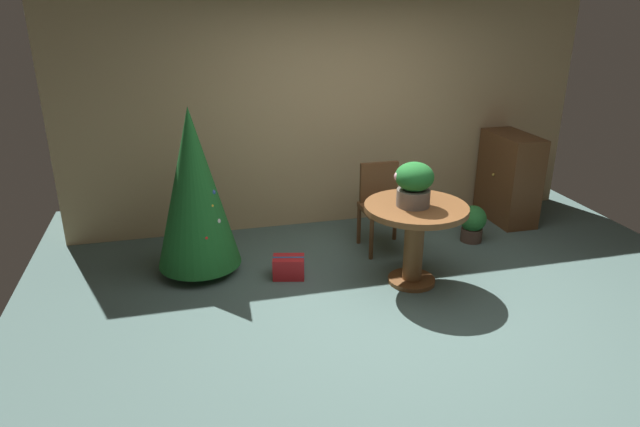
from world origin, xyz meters
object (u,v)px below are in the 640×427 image
object	(u,v)px
wooden_chair_far	(382,201)
potted_plant	(473,222)
flower_vase	(414,183)
wooden_cabinet	(509,178)
gift_box_red	(289,267)
round_dining_table	(415,226)
holiday_tree	(194,189)

from	to	relation	value
wooden_chair_far	potted_plant	distance (m)	1.07
flower_vase	wooden_cabinet	size ratio (longest dim) A/B	0.38
wooden_chair_far	gift_box_red	bearing A→B (deg)	-156.97
round_dining_table	flower_vase	bearing A→B (deg)	-174.79
flower_vase	wooden_chair_far	xyz separation A→B (m)	(0.04, 0.86, -0.48)
flower_vase	potted_plant	world-z (taller)	flower_vase
round_dining_table	gift_box_red	world-z (taller)	round_dining_table
wooden_chair_far	wooden_cabinet	world-z (taller)	wooden_cabinet
flower_vase	round_dining_table	bearing A→B (deg)	5.21
holiday_tree	wooden_cabinet	bearing A→B (deg)	8.00
flower_vase	holiday_tree	xyz separation A→B (m)	(-1.88, 0.73, -0.13)
wooden_chair_far	potted_plant	world-z (taller)	wooden_chair_far
wooden_cabinet	potted_plant	size ratio (longest dim) A/B	2.56
flower_vase	potted_plant	bearing A→B (deg)	34.79
round_dining_table	potted_plant	bearing A→B (deg)	35.71
gift_box_red	flower_vase	bearing A→B (deg)	-19.98
gift_box_red	wooden_cabinet	xyz separation A→B (m)	(2.84, 0.85, 0.42)
wooden_chair_far	holiday_tree	xyz separation A→B (m)	(-1.92, -0.13, 0.35)
flower_vase	holiday_tree	bearing A→B (deg)	158.91
gift_box_red	potted_plant	size ratio (longest dim) A/B	0.82
holiday_tree	potted_plant	size ratio (longest dim) A/B	3.97
round_dining_table	flower_vase	world-z (taller)	flower_vase
flower_vase	holiday_tree	size ratio (longest dim) A/B	0.25
flower_vase	gift_box_red	size ratio (longest dim) A/B	1.19
wooden_chair_far	holiday_tree	size ratio (longest dim) A/B	0.56
round_dining_table	potted_plant	distance (m)	1.30
round_dining_table	potted_plant	size ratio (longest dim) A/B	2.29
flower_vase	holiday_tree	distance (m)	2.02
potted_plant	holiday_tree	bearing A→B (deg)	-179.79
wooden_chair_far	holiday_tree	bearing A→B (deg)	-176.04
round_dining_table	wooden_chair_far	bearing A→B (deg)	90.00
flower_vase	gift_box_red	distance (m)	1.44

